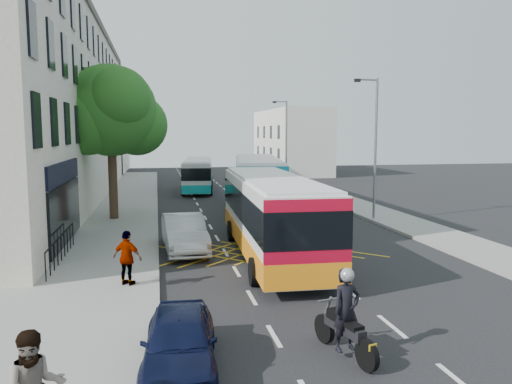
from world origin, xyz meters
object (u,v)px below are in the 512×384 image
lamp_near (374,141)px  parked_car_blue (180,341)px  distant_car_grey (199,173)px  distant_car_silver (268,176)px  street_tree (110,111)px  red_hatchback (294,196)px  lamp_far (285,138)px  distant_car_dark (251,169)px  bus_far (198,174)px  bus_near (272,214)px  motorbike (346,315)px  bus_mid (258,182)px  parked_car_silver (184,233)px  pedestrian_far (127,258)px

lamp_near → parked_car_blue: bearing=-125.7°
distant_car_grey → distant_car_silver: (6.79, -4.74, -0.06)m
street_tree → red_hatchback: bearing=19.4°
lamp_far → lamp_near: bearing=-90.0°
lamp_far → red_hatchback: lamp_far is taller
red_hatchback → distant_car_silver: (1.77, 16.22, -0.02)m
distant_car_dark → bus_far: bearing=68.6°
bus_near → bus_far: (-1.06, 24.10, -0.26)m
motorbike → red_hatchback: size_ratio=0.52×
parked_car_blue → street_tree: bearing=102.9°
lamp_far → bus_mid: (-5.65, -14.45, -2.79)m
motorbike → red_hatchback: bearing=62.8°
bus_far → parked_car_blue: bus_far is taller
bus_near → distant_car_grey: (-0.10, 35.10, -1.06)m
bus_near → motorbike: (-0.48, -9.48, -0.77)m
lamp_near → parked_car_silver: size_ratio=1.67×
lamp_far → red_hatchback: 13.67m
distant_car_silver → red_hatchback: bearing=78.1°
street_tree → bus_far: 16.16m
parked_car_silver → distant_car_grey: parked_car_silver is taller
distant_car_grey → red_hatchback: bearing=-83.8°
bus_near → distant_car_grey: bearing=92.4°
bus_mid → red_hatchback: 3.60m
lamp_far → bus_near: 28.14m
motorbike → distant_car_grey: (0.38, 44.58, -0.30)m
street_tree → distant_car_grey: size_ratio=1.80×
bus_near → distant_car_silver: (6.69, 30.36, -1.12)m
bus_mid → pedestrian_far: bearing=-106.6°
street_tree → bus_near: street_tree is taller
motorbike → distant_car_silver: (7.17, 39.84, -0.36)m
bus_far → parked_car_blue: 33.72m
red_hatchback → distant_car_grey: bearing=-74.4°
lamp_near → parked_car_blue: lamp_near is taller
distant_car_silver → pedestrian_far: pedestrian_far is taller
parked_car_blue → distant_car_dark: bearing=82.0°
lamp_far → distant_car_dark: bearing=92.8°
distant_car_dark → street_tree: bearing=69.5°
parked_car_silver → distant_car_silver: parked_car_silver is taller
motorbike → pedestrian_far: motorbike is taller
street_tree → distant_car_dark: bearing=65.8°
lamp_far → pedestrian_far: size_ratio=4.47×
parked_car_blue → distant_car_dark: size_ratio=1.05×
bus_near → motorbike: bearing=-90.6°
parked_car_blue → distant_car_dark: 51.72m
parked_car_silver → pedestrian_far: 5.37m
lamp_near → bus_near: size_ratio=0.67×
motorbike → parked_car_silver: 11.40m
distant_car_grey → distant_car_dark: size_ratio=1.33×
street_tree → distant_car_grey: street_tree is taller
red_hatchback → pedestrian_far: pedestrian_far is taller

